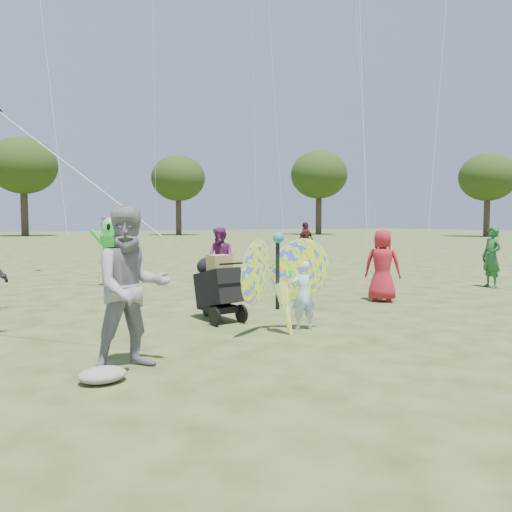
{
  "coord_description": "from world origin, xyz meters",
  "views": [
    {
      "loc": [
        -4.12,
        -5.11,
        1.64
      ],
      "look_at": [
        -0.2,
        1.5,
        1.1
      ],
      "focal_mm": 35.0,
      "sensor_mm": 36.0,
      "label": 1
    }
  ],
  "objects": [
    {
      "name": "crowd_j",
      "position": [
        0.98,
        15.31,
        0.93
      ],
      "size": [
        1.09,
        1.81,
        1.86
      ],
      "primitive_type": "imported",
      "rotation": [
        0.0,
        0.0,
        4.37
      ],
      "color": "#C47090",
      "rests_on": "ground"
    },
    {
      "name": "tree_line",
      "position": [
        3.67,
        44.99,
        6.86
      ],
      "size": [
        91.78,
        33.6,
        10.79
      ],
      "color": "#3A2D21",
      "rests_on": "ground"
    },
    {
      "name": "adult_man",
      "position": [
        -2.51,
        0.29,
        0.9
      ],
      "size": [
        0.89,
        0.7,
        1.81
      ],
      "primitive_type": "imported",
      "rotation": [
        0.0,
        0.0,
        -0.02
      ],
      "color": "gray",
      "rests_on": "ground"
    },
    {
      "name": "butterfly_kite",
      "position": [
        -0.13,
        0.91,
        0.73
      ],
      "size": [
        1.74,
        0.75,
        1.68
      ],
      "color": "#FF283B",
      "rests_on": "ground"
    },
    {
      "name": "grey_bag",
      "position": [
        -2.93,
        -0.03,
        0.08
      ],
      "size": [
        0.49,
        0.4,
        0.15
      ],
      "primitive_type": "ellipsoid",
      "color": "gray",
      "rests_on": "ground"
    },
    {
      "name": "ground",
      "position": [
        0.0,
        0.0,
        0.0
      ],
      "size": [
        160.0,
        160.0,
        0.0
      ],
      "primitive_type": "plane",
      "color": "#51592B",
      "rests_on": "ground"
    },
    {
      "name": "crowd_f",
      "position": [
        7.13,
        2.46,
        0.76
      ],
      "size": [
        0.48,
        0.62,
        1.51
      ],
      "primitive_type": "imported",
      "rotation": [
        0.0,
        0.0,
        4.47
      ],
      "color": "#225C2B",
      "rests_on": "ground"
    },
    {
      "name": "jogging_stroller",
      "position": [
        -0.51,
        2.24,
        0.61
      ],
      "size": [
        0.56,
        1.08,
        1.09
      ],
      "rotation": [
        0.0,
        0.0,
        0.1
      ],
      "color": "black",
      "rests_on": "ground"
    },
    {
      "name": "crowd_h",
      "position": [
        8.59,
        12.15,
        0.8
      ],
      "size": [
        1.01,
        0.62,
        1.6
      ],
      "primitive_type": "imported",
      "rotation": [
        0.0,
        0.0,
        3.4
      ],
      "color": "#4E1C1A",
      "rests_on": "ground"
    },
    {
      "name": "crowd_e",
      "position": [
        1.21,
        5.53,
        0.75
      ],
      "size": [
        0.82,
        0.9,
        1.49
      ],
      "primitive_type": "imported",
      "rotation": [
        0.0,
        0.0,
        5.15
      ],
      "color": "#6B235F",
      "rests_on": "ground"
    },
    {
      "name": "crowd_a",
      "position": [
        3.24,
        2.26,
        0.74
      ],
      "size": [
        0.82,
        0.86,
        1.48
      ],
      "primitive_type": "imported",
      "rotation": [
        0.0,
        0.0,
        2.27
      ],
      "color": "#AB1B27",
      "rests_on": "ground"
    },
    {
      "name": "alien_kite",
      "position": [
        -0.87,
        7.54,
        0.97
      ],
      "size": [
        1.12,
        0.69,
        1.74
      ],
      "color": "#33D93E",
      "rests_on": "ground"
    },
    {
      "name": "child_girl",
      "position": [
        0.31,
        0.95,
        0.53
      ],
      "size": [
        0.44,
        0.34,
        1.05
      ],
      "primitive_type": "imported",
      "rotation": [
        0.0,
        0.0,
        2.89
      ],
      "color": "#B4DAFF",
      "rests_on": "ground"
    }
  ]
}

